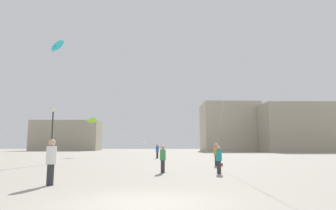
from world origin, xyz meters
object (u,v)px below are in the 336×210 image
Objects in this scene: kite_cyan_diamond at (56,46)px; person_in_white at (51,160)px; person_in_green at (163,158)px; handbag_beside_flyer at (221,165)px; kite_lime_delta at (93,121)px; lamppost_east at (52,126)px; building_right_hall at (305,128)px; person_in_blue at (157,151)px; building_left_hall at (67,136)px; building_centre_hall at (229,127)px; person_in_orange at (216,154)px; person_in_teal at (219,158)px.

person_in_white is at bearing -66.45° from kite_cyan_diamond.
person_in_green is 5.02× the size of handbag_beside_flyer.
kite_cyan_diamond is (3.90, -23.47, 3.50)m from kite_lime_delta.
kite_lime_delta is at bearing -119.54° from person_in_white.
person_in_green is 12.68m from lamppost_east.
kite_cyan_diamond is (-3.65, 8.37, 7.82)m from person_in_white.
person_in_blue is at bearing -131.53° from building_right_hall.
building_left_hall is 79.81m from lamppost_east.
building_centre_hall is (54.00, -9.86, 2.15)m from building_left_hall.
kite_lime_delta is (-15.79, 20.30, 4.35)m from person_in_orange.
building_centre_hall is at bearing 58.26° from kite_lime_delta.
kite_cyan_diamond is (-11.17, 3.23, 7.96)m from person_in_teal.
handbag_beside_flyer is (8.58, 11.65, -0.89)m from person_in_white.
lamppost_east is at bearing -146.79° from person_in_orange.
person_in_orange is 5.59× the size of handbag_beside_flyer.
lamppost_east is (-8.30, -12.62, 2.30)m from person_in_blue.
handbag_beside_flyer is (-30.59, -55.36, -6.27)m from building_right_hall.
lamppost_east is (-13.19, 7.98, 2.42)m from person_in_teal.
kite_cyan_diamond is (-11.88, -3.17, 7.85)m from person_in_orange.
handbag_beside_flyer is at bearing 119.15° from person_in_teal.
lamppost_east is at bearing -172.73° from person_in_teal.
lamppost_east is at bearing 47.93° from person_in_green.
building_centre_hall is at bearing 147.91° from building_right_hall.
person_in_white is 1.01× the size of person_in_blue.
building_right_hall is at bearing 53.86° from kite_cyan_diamond.
person_in_blue is 20.16m from person_in_green.
person_in_white is at bearing -85.80° from person_in_orange.
handbag_beside_flyer is at bearing -169.27° from person_in_white.
building_left_hall reaches higher than person_in_green.
person_in_orange is 1.12× the size of person_in_teal.
building_right_hall is at bearing 101.33° from person_in_teal.
person_in_teal is 92.39m from building_left_hall.
building_right_hall is (18.00, -11.29, -0.84)m from building_centre_hall.
kite_lime_delta is 24.05m from kite_cyan_diamond.
building_centre_hall reaches higher than lamppost_east.
person_in_green is at bearing -36.92° from lamppost_east.
person_in_white reaches higher than person_in_blue.
person_in_blue is 1.14× the size of person_in_green.
building_centre_hall reaches higher than building_left_hall.
kite_lime_delta is at bearing 19.16° from person_in_green.
person_in_white is 5.78× the size of handbag_beside_flyer.
building_left_hall is 1.34× the size of building_centre_hall.
person_in_orange is 26.08m from kite_lime_delta.
person_in_green reaches higher than handbag_beside_flyer.
person_in_white is at bearing -76.66° from kite_lime_delta.
person_in_blue is at bearing 70.13° from kite_cyan_diamond.
handbag_beside_flyer is at bearing 14.98° from kite_cyan_diamond.
person_in_teal is (7.52, 5.15, -0.14)m from person_in_white.
person_in_white is at bearing -120.31° from building_right_hall.
building_right_hall is at bearing 61.08° from handbag_beside_flyer.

